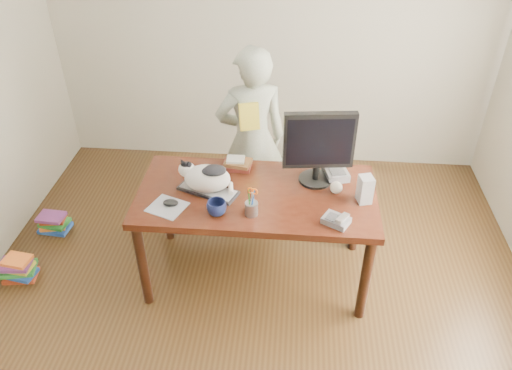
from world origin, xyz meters
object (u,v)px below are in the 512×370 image
object	(u,v)px
book_stack	(237,164)
keyboard	(208,190)
coffee_mug	(217,208)
book_pile_a	(19,269)
baseball	(336,187)
mouse	(171,203)
calculator	(336,173)
phone	(337,220)
monitor	(319,145)
person	(252,140)
cat	(205,177)
speaker	(365,189)
desk	(258,203)
pen_cup	(252,207)
book_pile_b	(54,223)

from	to	relation	value
book_stack	keyboard	bearing A→B (deg)	-111.68
coffee_mug	book_pile_a	xyz separation A→B (m)	(-1.52, 0.05, -0.71)
baseball	book_pile_a	size ratio (longest dim) A/B	0.31
mouse	calculator	world-z (taller)	calculator
phone	monitor	bearing A→B (deg)	134.91
person	cat	bearing A→B (deg)	53.40
keyboard	coffee_mug	bearing A→B (deg)	-46.48
speaker	cat	bearing A→B (deg)	164.70
person	book_pile_a	distance (m)	1.99
monitor	speaker	distance (m)	0.42
desk	pen_cup	xyz separation A→B (m)	(-0.01, -0.31, 0.21)
baseball	book_pile_a	distance (m)	2.40
speaker	book_stack	world-z (taller)	speaker
book_pile_a	book_pile_b	distance (m)	0.55
cat	baseball	xyz separation A→B (m)	(0.87, 0.06, -0.08)
monitor	cat	bearing A→B (deg)	-173.69
keyboard	mouse	size ratio (longest dim) A/B	3.69
cat	monitor	xyz separation A→B (m)	(0.73, 0.17, 0.18)
baseball	cat	bearing A→B (deg)	-175.93
speaker	keyboard	bearing A→B (deg)	164.85
coffee_mug	phone	world-z (taller)	coffee_mug
keyboard	book_pile_b	xyz separation A→B (m)	(-1.40, 0.37, -0.69)
book_pile_a	baseball	bearing A→B (deg)	6.23
book_stack	person	bearing A→B (deg)	86.09
desk	book_pile_b	world-z (taller)	desk
pen_cup	book_pile_a	xyz separation A→B (m)	(-1.74, 0.03, -0.72)
pen_cup	mouse	world-z (taller)	pen_cup
monitor	baseball	bearing A→B (deg)	-46.63
desk	book_stack	world-z (taller)	book_stack
coffee_mug	book_pile_b	distance (m)	1.76
speaker	mouse	bearing A→B (deg)	172.80
coffee_mug	person	xyz separation A→B (m)	(0.13, 0.92, -0.04)
person	book_pile_a	bearing A→B (deg)	10.54
book_pile_a	coffee_mug	bearing A→B (deg)	-1.74
phone	baseball	distance (m)	0.32
mouse	book_pile_b	bearing A→B (deg)	176.88
desk	pen_cup	size ratio (longest dim) A/B	7.64
monitor	person	xyz separation A→B (m)	(-0.49, 0.52, -0.29)
phone	book_pile_a	distance (m)	2.37
cat	calculator	xyz separation A→B (m)	(0.87, 0.26, -0.09)
person	baseball	bearing A→B (deg)	117.38
keyboard	book_stack	xyz separation A→B (m)	(0.16, 0.31, 0.02)
phone	book_pile_b	distance (m)	2.43
desk	person	distance (m)	0.63
baseball	book_stack	xyz separation A→B (m)	(-0.69, 0.24, -0.01)
cat	baseball	bearing A→B (deg)	25.30
mouse	speaker	size ratio (longest dim) A/B	0.62
keyboard	book_pile_b	distance (m)	1.60
baseball	book_stack	distance (m)	0.73
keyboard	calculator	bearing A→B (deg)	38.20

